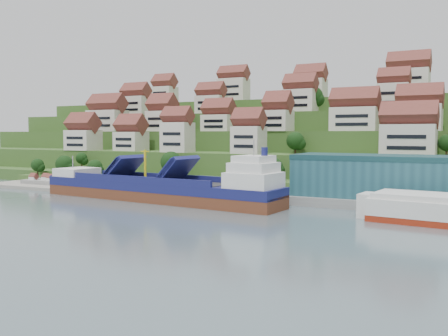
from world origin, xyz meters
The scene contains 10 objects.
ground centered at (0.00, 0.00, 0.00)m, with size 300.00×300.00×0.00m, color slate.
quay centered at (20.00, 15.00, 1.10)m, with size 180.00×14.00×2.20m, color gray.
pebble_beach centered at (-58.00, 12.00, 0.50)m, with size 45.00×20.00×1.00m, color gray.
hillside centered at (0.00, 103.55, 10.66)m, with size 260.00×128.00×31.00m.
hillside_village centered at (-2.87, 60.90, 24.46)m, with size 157.06×65.14×29.48m.
hillside_trees centered at (-6.15, 46.09, 17.34)m, with size 141.51×62.42×31.21m.
warehouse centered at (52.00, 17.00, 7.20)m, with size 60.00×15.00×10.00m, color #265A67.
flagpole centered at (18.11, 10.00, 6.88)m, with size 1.28×0.16×8.00m.
beach_huts centered at (-60.00, 10.75, 2.10)m, with size 14.40×3.70×2.20m.
cargo_ship centered at (-9.07, 0.45, 3.02)m, with size 70.90×17.19×15.47m.
Camera 1 is at (63.56, -104.16, 17.33)m, focal length 40.00 mm.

